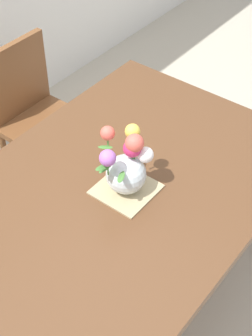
{
  "coord_description": "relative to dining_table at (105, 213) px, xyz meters",
  "views": [
    {
      "loc": [
        -1.03,
        -0.9,
        2.22
      ],
      "look_at": [
        0.09,
        -0.04,
        0.89
      ],
      "focal_mm": 54.65,
      "sensor_mm": 36.0,
      "label": 1
    }
  ],
  "objects": [
    {
      "name": "dining_table",
      "position": [
        0.0,
        0.0,
        0.0
      ],
      "size": [
        1.74,
        1.08,
        0.77
      ],
      "color": "brown",
      "rests_on": "ground_plane"
    },
    {
      "name": "ground_plane",
      "position": [
        0.0,
        0.0,
        -0.69
      ],
      "size": [
        12.0,
        12.0,
        0.0
      ],
      "primitive_type": "plane",
      "color": "#B7AD99"
    },
    {
      "name": "placemat",
      "position": [
        0.09,
        -0.04,
        0.09
      ],
      "size": [
        0.22,
        0.22,
        0.01
      ],
      "primitive_type": "cube",
      "color": "tan",
      "rests_on": "dining_table"
    },
    {
      "name": "flower_vase",
      "position": [
        0.09,
        -0.04,
        0.21
      ],
      "size": [
        0.24,
        0.21,
        0.26
      ],
      "color": "silver",
      "rests_on": "placemat"
    },
    {
      "name": "chair_right",
      "position": [
        0.45,
        0.88,
        -0.17
      ],
      "size": [
        0.42,
        0.42,
        0.9
      ],
      "rotation": [
        0.0,
        0.0,
        3.14
      ],
      "color": "brown",
      "rests_on": "ground_plane"
    }
  ]
}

